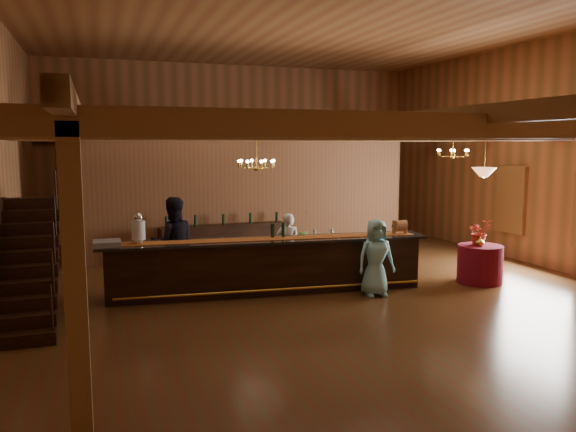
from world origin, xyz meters
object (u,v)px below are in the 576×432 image
object	(u,v)px
backbar_shelf	(224,242)
chandelier_right	(453,153)
bartender	(288,247)
round_table	(480,264)
raffle_drum	(400,226)
chandelier_left	(256,164)
pendant_lamp	(484,172)
tasting_bar	(268,265)
beverage_dispenser	(138,229)
guest	(376,258)
floor_plant	(302,227)
staff_second	(173,244)

from	to	relation	value
backbar_shelf	chandelier_right	xyz separation A→B (m)	(5.26, -2.29, 2.32)
bartender	round_table	bearing A→B (deg)	-179.44
round_table	raffle_drum	bearing A→B (deg)	167.87
chandelier_left	pendant_lamp	xyz separation A→B (m)	(4.54, -1.66, -0.18)
backbar_shelf	pendant_lamp	bearing A→B (deg)	-46.75
chandelier_left	round_table	bearing A→B (deg)	-20.07
tasting_bar	chandelier_left	distance (m)	2.24
backbar_shelf	chandelier_left	world-z (taller)	chandelier_left
beverage_dispenser	guest	bearing A→B (deg)	-15.14
round_table	bartender	bearing A→B (deg)	158.01
beverage_dispenser	raffle_drum	world-z (taller)	beverage_dispenser
backbar_shelf	guest	xyz separation A→B (m)	(2.12, -4.35, 0.30)
tasting_bar	chandelier_right	world-z (taller)	chandelier_right
tasting_bar	raffle_drum	size ratio (longest dim) A/B	19.54
beverage_dispenser	round_table	distance (m)	7.21
guest	pendant_lamp	bearing A→B (deg)	8.91
raffle_drum	beverage_dispenser	bearing A→B (deg)	173.25
raffle_drum	round_table	xyz separation A→B (m)	(1.77, -0.38, -0.86)
tasting_bar	raffle_drum	xyz separation A→B (m)	(2.82, -0.33, 0.72)
beverage_dispenser	chandelier_left	world-z (taller)	chandelier_left
beverage_dispenser	floor_plant	world-z (taller)	beverage_dispenser
bartender	guest	bearing A→B (deg)	147.80
chandelier_right	floor_plant	world-z (taller)	chandelier_right
tasting_bar	pendant_lamp	distance (m)	4.99
pendant_lamp	bartender	size ratio (longest dim) A/B	0.60
tasting_bar	chandelier_right	xyz separation A→B (m)	(5.10, 1.16, 2.23)
tasting_bar	guest	xyz separation A→B (m)	(1.96, -0.90, 0.21)
chandelier_left	staff_second	bearing A→B (deg)	-176.21
pendant_lamp	guest	size ratio (longest dim) A/B	0.59
beverage_dispenser	backbar_shelf	xyz separation A→B (m)	(2.33, 3.14, -0.92)
tasting_bar	chandelier_right	distance (m)	5.69
round_table	guest	xyz separation A→B (m)	(-2.63, -0.20, 0.35)
round_table	staff_second	distance (m)	6.57
backbar_shelf	guest	world-z (taller)	guest
pendant_lamp	backbar_shelf	bearing A→B (deg)	138.81
beverage_dispenser	pendant_lamp	distance (m)	7.22
chandelier_left	floor_plant	size ratio (longest dim) A/B	0.59
backbar_shelf	chandelier_left	size ratio (longest dim) A/B	4.11
round_table	floor_plant	world-z (taller)	floor_plant
backbar_shelf	bartender	xyz separation A→B (m)	(0.88, -2.59, 0.29)
tasting_bar	pendant_lamp	bearing A→B (deg)	-3.17
round_table	floor_plant	size ratio (longest dim) A/B	0.71
chandelier_right	bartender	size ratio (longest dim) A/B	0.53
round_table	guest	distance (m)	2.66
tasting_bar	beverage_dispenser	world-z (taller)	beverage_dispenser
raffle_drum	pendant_lamp	xyz separation A→B (m)	(1.77, -0.38, 1.13)
pendant_lamp	raffle_drum	bearing A→B (deg)	167.87
bartender	tasting_bar	bearing A→B (deg)	72.41
beverage_dispenser	bartender	world-z (taller)	beverage_dispenser
beverage_dispenser	bartender	distance (m)	3.32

